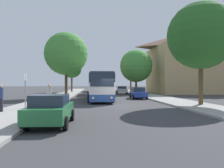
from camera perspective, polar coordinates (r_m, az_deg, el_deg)
The scene contains 18 objects.
ground_plane at distance 20.22m, azimuth 0.90°, elevation -5.66°, with size 300.00×300.00×0.00m, color #38383A.
sidewalk_left at distance 20.70m, azimuth -18.85°, elevation -5.33°, with size 4.00×120.00×0.15m, color gray.
sidewalk_right at distance 22.06m, azimuth 19.36°, elevation -4.99°, with size 4.00×120.00×0.15m, color gray.
building_right_background at distance 50.20m, azimuth 22.12°, elevation 5.63°, with size 20.18×13.86×13.72m.
bus_front at distance 26.54m, azimuth -3.40°, elevation -0.54°, with size 2.98×11.87×3.23m.
bus_middle at distance 39.88m, azimuth -3.82°, elevation -0.30°, with size 2.98×10.44×3.26m.
bus_rear at distance 54.87m, azimuth -3.96°, elevation -0.15°, with size 2.95×12.13×3.32m.
parked_car_left_curb at distance 11.11m, azimuth -15.71°, elevation -6.38°, with size 2.03×4.07×1.51m.
parked_car_right_near at distance 29.69m, azimuth 6.85°, elevation -2.29°, with size 2.05×4.61×1.53m.
parked_car_right_far at distance 43.40m, azimuth 2.58°, elevation -1.52°, with size 2.29×4.43×1.52m.
bus_stop_sign at distance 17.94m, azimuth -21.71°, elevation -0.43°, with size 0.08×0.45×2.79m.
pedestrian_waiting_near at distance 16.43m, azimuth -27.09°, elevation -3.25°, with size 0.36×0.36×1.82m.
pedestrian_waiting_far at distance 18.69m, azimuth -16.08°, elevation -2.80°, with size 0.36×0.36×1.85m.
tree_left_near at distance 31.76m, azimuth -11.90°, elevation 7.72°, with size 6.07×6.07×9.13m.
tree_left_far at distance 52.04m, azimuth -10.48°, elevation 4.10°, with size 4.67×4.67×7.86m.
tree_right_near at distance 42.88m, azimuth 6.32°, elevation 4.71°, with size 6.33×6.33×8.49m.
tree_right_mid at distance 21.80m, azimuth 22.19°, elevation 11.57°, with size 6.06×6.06×9.26m.
tree_right_far at distance 56.78m, azimuth 4.93°, elevation 4.08°, with size 5.38×5.38×8.51m.
Camera 1 is at (-2.09, -20.01, 2.04)m, focal length 35.00 mm.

